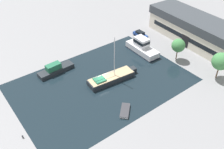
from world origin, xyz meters
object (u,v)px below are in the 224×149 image
at_px(sailboat_moored, 112,78).
at_px(motor_cruiser, 142,47).
at_px(warehouse_building, 198,30).
at_px(small_dinghy, 125,111).
at_px(cabin_boat, 55,69).
at_px(quay_tree_by_water, 221,61).
at_px(parked_car, 140,34).
at_px(quay_tree_near_building, 178,45).

distance_m(sailboat_moored, motor_cruiser, 14.46).
xyz_separation_m(warehouse_building, motor_cruiser, (-5.22, -15.66, -2.13)).
bearing_deg(small_dinghy, motor_cruiser, 85.62).
bearing_deg(cabin_boat, quay_tree_by_water, 46.26).
height_order(motor_cruiser, small_dinghy, motor_cruiser).
distance_m(parked_car, sailboat_moored, 21.90).
bearing_deg(small_dinghy, warehouse_building, 61.80).
xyz_separation_m(small_dinghy, cabin_boat, (-19.98, -4.72, 0.58)).
relative_size(parked_car, cabin_boat, 0.54).
relative_size(warehouse_building, motor_cruiser, 3.10).
xyz_separation_m(warehouse_building, cabin_boat, (-10.92, -37.97, -2.76)).
height_order(sailboat_moored, small_dinghy, sailboat_moored).
height_order(quay_tree_near_building, small_dinghy, quay_tree_near_building).
bearing_deg(small_dinghy, quay_tree_near_building, 62.71).
xyz_separation_m(quay_tree_near_building, quay_tree_by_water, (10.71, 1.42, 0.47)).
bearing_deg(small_dinghy, parked_car, 88.57).
height_order(quay_tree_near_building, quay_tree_by_water, quay_tree_by_water).
bearing_deg(motor_cruiser, parked_car, 51.94).
height_order(small_dinghy, cabin_boat, cabin_boat).
height_order(quay_tree_by_water, parked_car, quay_tree_by_water).
distance_m(quay_tree_near_building, cabin_boat, 30.28).
bearing_deg(cabin_boat, sailboat_moored, 36.42).
distance_m(warehouse_building, quay_tree_near_building, 11.40).
height_order(warehouse_building, cabin_boat, warehouse_building).
height_order(parked_car, small_dinghy, parked_car).
bearing_deg(cabin_boat, parked_car, 88.11).
bearing_deg(motor_cruiser, warehouse_building, -16.68).
bearing_deg(quay_tree_by_water, cabin_boat, -130.61).
bearing_deg(cabin_boat, small_dinghy, 10.16).
bearing_deg(quay_tree_by_water, small_dinghy, -100.30).
bearing_deg(parked_car, motor_cruiser, 50.30).
distance_m(motor_cruiser, cabin_boat, 23.04).
relative_size(parked_car, sailboat_moored, 0.39).
height_order(quay_tree_near_building, cabin_boat, quay_tree_near_building).
bearing_deg(parked_car, sailboat_moored, 30.62).
distance_m(quay_tree_near_building, sailboat_moored, 18.74).
height_order(motor_cruiser, cabin_boat, motor_cruiser).
xyz_separation_m(quay_tree_by_water, parked_car, (-24.86, -0.75, -3.61)).
xyz_separation_m(sailboat_moored, cabin_boat, (-10.53, -8.69, 0.12)).
height_order(quay_tree_near_building, motor_cruiser, quay_tree_near_building).
xyz_separation_m(warehouse_building, sailboat_moored, (-0.40, -29.28, -2.88)).
bearing_deg(warehouse_building, quay_tree_by_water, -32.66).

